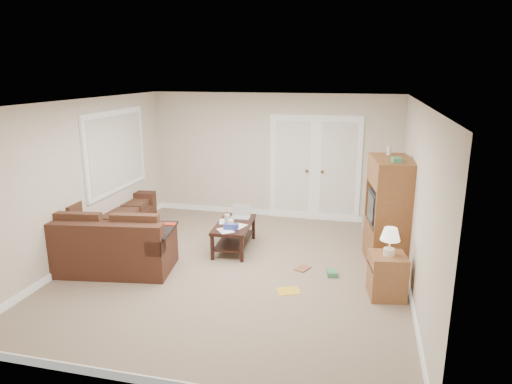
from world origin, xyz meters
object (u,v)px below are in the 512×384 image
(sectional_sofa, at_px, (112,234))
(coffee_table, at_px, (235,234))
(tv_armoire, at_px, (388,212))
(side_cabinet, at_px, (387,272))

(sectional_sofa, xyz_separation_m, coffee_table, (1.90, 0.65, -0.08))
(sectional_sofa, xyz_separation_m, tv_armoire, (4.36, 0.62, 0.51))
(sectional_sofa, relative_size, tv_armoire, 1.58)
(sectional_sofa, bearing_deg, coffee_table, 10.12)
(coffee_table, bearing_deg, tv_armoire, -4.37)
(coffee_table, xyz_separation_m, side_cabinet, (2.43, -1.16, 0.10))
(sectional_sofa, height_order, coffee_table, sectional_sofa)
(tv_armoire, relative_size, side_cabinet, 1.86)
(coffee_table, relative_size, tv_armoire, 0.64)
(tv_armoire, height_order, side_cabinet, tv_armoire)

